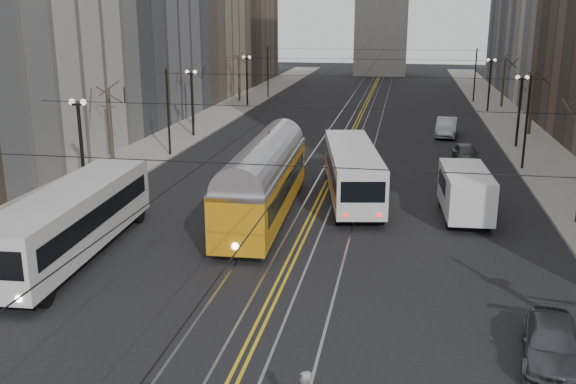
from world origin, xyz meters
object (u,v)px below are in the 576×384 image
at_px(sedan_silver, 447,127).
at_px(sedan_parked, 552,344).
at_px(sedan_grey, 466,154).
at_px(rear_bus, 352,174).
at_px(streetcar, 264,187).
at_px(cargo_van, 465,194).
at_px(transit_bus, 73,224).

relative_size(sedan_silver, sedan_parked, 1.15).
relative_size(sedan_grey, sedan_silver, 0.84).
bearing_deg(rear_bus, sedan_grey, 45.91).
distance_m(sedan_grey, sedan_silver, 10.76).
distance_m(sedan_grey, sedan_parked, 28.22).
xyz_separation_m(rear_bus, sedan_parked, (7.70, -17.30, -0.92)).
relative_size(streetcar, rear_bus, 1.18).
height_order(rear_bus, sedan_grey, rear_bus).
distance_m(rear_bus, cargo_van, 6.73).
bearing_deg(sedan_grey, sedan_parked, -93.53).
bearing_deg(transit_bus, sedan_silver, 58.29).
distance_m(transit_bus, streetcar, 10.12).
bearing_deg(rear_bus, cargo_van, -32.54).
distance_m(streetcar, sedan_silver, 28.19).
bearing_deg(transit_bus, streetcar, 42.25).
xyz_separation_m(rear_bus, cargo_van, (6.21, -2.59, -0.23)).
xyz_separation_m(streetcar, sedan_grey, (11.72, 15.25, -0.94)).
bearing_deg(streetcar, sedan_grey, 50.45).
relative_size(transit_bus, sedan_parked, 2.90).
bearing_deg(sedan_grey, sedan_silver, 90.33).
bearing_deg(streetcar, transit_bus, -136.50).
xyz_separation_m(transit_bus, rear_bus, (11.39, 11.55, -0.02)).
height_order(cargo_van, sedan_silver, cargo_van).
xyz_separation_m(rear_bus, sedan_silver, (6.60, 21.65, -0.73)).
distance_m(transit_bus, cargo_van, 19.75).
height_order(transit_bus, sedan_grey, transit_bus).
bearing_deg(rear_bus, transit_bus, -144.48).
distance_m(streetcar, cargo_van, 10.66).
distance_m(streetcar, rear_bus, 6.11).
relative_size(rear_bus, sedan_silver, 2.38).
distance_m(rear_bus, sedan_parked, 18.96).
bearing_deg(rear_bus, streetcar, -144.65).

